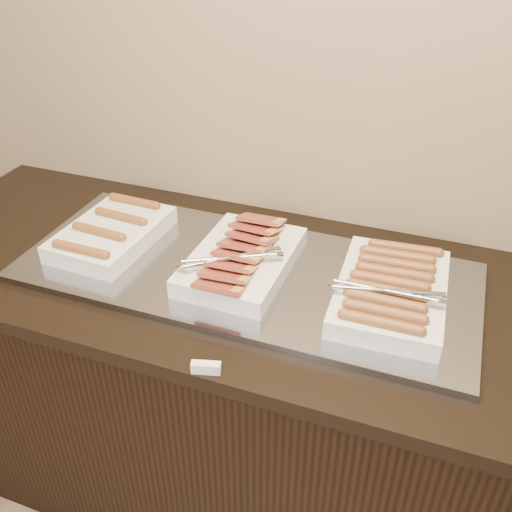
{
  "coord_description": "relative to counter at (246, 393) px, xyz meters",
  "views": [
    {
      "loc": [
        0.46,
        0.98,
        1.78
      ],
      "look_at": [
        0.03,
        2.13,
        0.97
      ],
      "focal_mm": 40.0,
      "sensor_mm": 36.0,
      "label": 1
    }
  ],
  "objects": [
    {
      "name": "counter",
      "position": [
        0.0,
        0.0,
        0.0
      ],
      "size": [
        2.06,
        0.76,
        0.9
      ],
      "color": "black",
      "rests_on": "ground"
    },
    {
      "name": "warming_tray",
      "position": [
        0.0,
        0.0,
        0.46
      ],
      "size": [
        1.2,
        0.5,
        0.02
      ],
      "primitive_type": "cube",
      "color": "#90939D",
      "rests_on": "counter"
    },
    {
      "name": "dish_left",
      "position": [
        -0.4,
        0.0,
        0.5
      ],
      "size": [
        0.24,
        0.35,
        0.07
      ],
      "rotation": [
        0.0,
        0.0,
        -0.05
      ],
      "color": "silver",
      "rests_on": "warming_tray"
    },
    {
      "name": "dish_center",
      "position": [
        -0.01,
        -0.0,
        0.5
      ],
      "size": [
        0.26,
        0.39,
        0.09
      ],
      "rotation": [
        0.0,
        0.0,
        -0.02
      ],
      "color": "silver",
      "rests_on": "warming_tray"
    },
    {
      "name": "dish_right",
      "position": [
        0.38,
        -0.0,
        0.5
      ],
      "size": [
        0.28,
        0.39,
        0.08
      ],
      "rotation": [
        0.0,
        0.0,
        0.04
      ],
      "color": "silver",
      "rests_on": "warming_tray"
    },
    {
      "name": "label_holder",
      "position": [
        0.05,
        -0.36,
        0.46
      ],
      "size": [
        0.07,
        0.04,
        0.03
      ],
      "primitive_type": "cube",
      "rotation": [
        0.0,
        0.0,
        0.26
      ],
      "color": "silver",
      "rests_on": "counter"
    }
  ]
}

